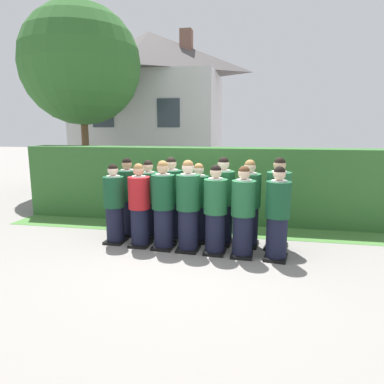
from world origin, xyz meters
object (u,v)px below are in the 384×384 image
Objects in this scene: student_rear_row_1 at (149,201)px; student_rear_row_3 at (199,205)px; student_front_row_0 at (114,206)px; student_rear_row_2 at (171,200)px; student_in_red_blazer at (140,207)px; student_front_row_5 at (243,214)px; student_front_row_3 at (188,208)px; student_rear_row_4 at (223,203)px; student_rear_row_6 at (278,206)px; student_rear_row_0 at (128,199)px; student_front_row_2 at (163,207)px; student_front_row_6 at (277,216)px; student_front_row_4 at (215,212)px; student_rear_row_5 at (249,205)px.

student_rear_row_1 reaches higher than student_rear_row_3.
student_rear_row_2 reaches higher than student_front_row_0.
student_in_red_blazer is 1.97m from student_front_row_5.
student_rear_row_4 reaches higher than student_front_row_3.
student_rear_row_6 is at bearing -5.57° from student_rear_row_1.
student_rear_row_0 is 2.02m from student_rear_row_4.
student_front_row_5 is at bearing -5.61° from student_front_row_2.
student_front_row_3 is 1.04× the size of student_front_row_5.
student_rear_row_1 is 1.02× the size of student_rear_row_3.
student_front_row_0 is at bearing 172.42° from student_front_row_2.
student_front_row_6 is at bearing -3.30° from student_front_row_5.
student_front_row_0 is 1.52m from student_front_row_3.
student_front_row_4 is at bearing -33.49° from student_rear_row_2.
student_rear_row_3 is at bearing 79.77° from student_front_row_3.
student_front_row_2 is 0.81m from student_rear_row_1.
student_front_row_4 is 2.08m from student_rear_row_0.
student_rear_row_0 is (-3.01, 0.85, 0.01)m from student_front_row_6.
student_in_red_blazer is 0.78m from student_rear_row_0.
student_rear_row_4 is (2.09, 0.33, 0.07)m from student_front_row_0.
student_front_row_0 is 0.98× the size of student_in_red_blazer.
student_rear_row_5 reaches higher than student_front_row_6.
student_in_red_blazer is 2.59m from student_rear_row_6.
student_rear_row_1 is 2.59m from student_rear_row_6.
student_in_red_blazer is at bearing -9.15° from student_front_row_0.
student_rear_row_3 is at bearing -4.22° from student_rear_row_2.
student_front_row_6 is 1.64m from student_rear_row_3.
student_in_red_blazer is 1.47m from student_front_row_4.
student_rear_row_5 reaches higher than student_rear_row_0.
student_in_red_blazer is at bearing -172.46° from student_rear_row_6.
student_front_row_0 is 0.93× the size of student_front_row_3.
student_front_row_3 is at bearing 173.58° from student_front_row_5.
student_front_row_3 is 0.75m from student_rear_row_2.
student_rear_row_5 is 0.53m from student_rear_row_6.
student_front_row_6 reaches higher than student_front_row_0.
student_front_row_4 is (1.47, -0.13, 0.01)m from student_in_red_blazer.
student_rear_row_6 is (2.58, -0.25, 0.06)m from student_rear_row_1.
student_in_red_blazer is at bearing -134.16° from student_rear_row_2.
student_front_row_6 reaches higher than student_in_red_blazer.
student_front_row_0 is 0.96× the size of student_rear_row_0.
student_front_row_5 is at bearing -6.42° from student_front_row_0.
student_front_row_2 is at bearing 176.09° from student_front_row_3.
student_rear_row_0 is 3.05m from student_rear_row_6.
student_front_row_4 is 0.96× the size of student_rear_row_2.
student_front_row_2 is at bearing -138.06° from student_rear_row_3.
student_rear_row_5 is at bearing 6.46° from student_front_row_0.
student_front_row_3 is 1.59m from student_front_row_6.
student_rear_row_2 reaches higher than student_rear_row_3.
student_rear_row_4 reaches higher than student_rear_row_3.
student_rear_row_0 is (-0.47, 0.62, 0.02)m from student_in_red_blazer.
student_front_row_3 is 1.67m from student_rear_row_6.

